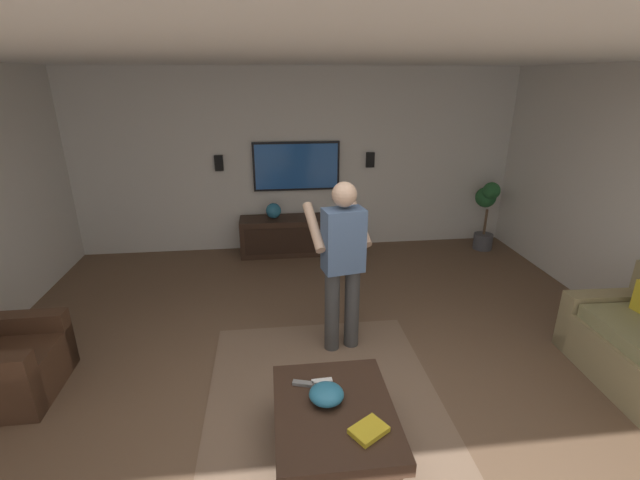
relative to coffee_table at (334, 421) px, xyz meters
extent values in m
plane|color=brown|center=(0.30, -0.07, -0.30)|extent=(8.96, 8.96, 0.00)
cube|color=silver|center=(4.08, -0.07, 1.01)|extent=(0.10, 6.62, 2.62)
cube|color=white|center=(0.30, -0.07, 2.37)|extent=(7.67, 6.62, 0.10)
cube|color=#7A604C|center=(0.20, 0.00, -0.29)|extent=(2.95, 1.88, 0.01)
cube|color=#93845B|center=(0.99, -2.77, -0.01)|extent=(0.21, 0.85, 0.58)
cube|color=#472D1E|center=(0.94, 2.59, -0.10)|extent=(0.81, 0.81, 0.40)
cube|color=#472D1E|center=(1.26, 2.59, -0.02)|extent=(0.17, 0.80, 0.56)
cube|color=#332116|center=(0.00, 0.00, 0.05)|extent=(1.00, 0.80, 0.10)
cylinder|color=#332116|center=(0.42, -0.32, -0.15)|extent=(0.07, 0.07, 0.30)
cylinder|color=#332116|center=(0.42, 0.32, -0.15)|extent=(0.07, 0.07, 0.30)
cube|color=black|center=(0.00, 0.00, -0.20)|extent=(0.88, 0.68, 0.03)
cube|color=#332116|center=(3.75, -0.03, -0.02)|extent=(0.44, 1.70, 0.55)
cube|color=black|center=(3.53, -0.03, -0.02)|extent=(0.01, 1.56, 0.39)
cube|color=black|center=(3.99, -0.03, 0.96)|extent=(0.05, 1.26, 0.71)
cube|color=#2356A7|center=(3.97, -0.03, 0.96)|extent=(0.01, 1.20, 0.65)
cylinder|color=#3F3F3F|center=(1.29, -0.36, 0.11)|extent=(0.14, 0.14, 0.82)
cylinder|color=#3F3F3F|center=(1.25, -0.16, 0.11)|extent=(0.14, 0.14, 0.82)
cube|color=slate|center=(1.27, -0.26, 0.81)|extent=(0.28, 0.39, 0.58)
sphere|color=tan|center=(1.27, -0.26, 1.23)|extent=(0.22, 0.22, 0.22)
cylinder|color=tan|center=(1.49, -0.44, 0.90)|extent=(0.49, 0.18, 0.37)
cylinder|color=tan|center=(1.41, -0.01, 0.90)|extent=(0.49, 0.18, 0.37)
cube|color=white|center=(1.64, -0.19, 0.80)|extent=(0.05, 0.06, 0.16)
cylinder|color=#4C4C51|center=(3.58, -2.83, -0.18)|extent=(0.28, 0.28, 0.24)
cylinder|color=brown|center=(3.58, -2.83, 0.13)|extent=(0.04, 0.04, 0.39)
sphere|color=#235B2D|center=(3.66, -2.83, 0.50)|extent=(0.30, 0.30, 0.30)
sphere|color=#235B2D|center=(3.54, -2.84, 0.63)|extent=(0.25, 0.25, 0.25)
sphere|color=#235B2D|center=(3.53, -2.82, 0.61)|extent=(0.22, 0.22, 0.22)
ellipsoid|color=teal|center=(0.08, 0.04, 0.16)|extent=(0.24, 0.24, 0.11)
cube|color=white|center=(0.27, 0.05, 0.12)|extent=(0.05, 0.15, 0.02)
cube|color=black|center=(0.09, 0.00, 0.12)|extent=(0.15, 0.11, 0.02)
cube|color=slate|center=(0.26, 0.19, 0.12)|extent=(0.09, 0.16, 0.02)
cube|color=gold|center=(-0.23, -0.18, 0.12)|extent=(0.25, 0.27, 0.04)
sphere|color=teal|center=(3.78, 0.33, 0.36)|extent=(0.22, 0.22, 0.22)
cube|color=black|center=(4.00, -1.12, 1.03)|extent=(0.06, 0.12, 0.22)
cube|color=black|center=(4.00, 1.07, 1.03)|extent=(0.06, 0.12, 0.22)
camera|label=1|loc=(-2.29, 0.37, 2.17)|focal=24.42mm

